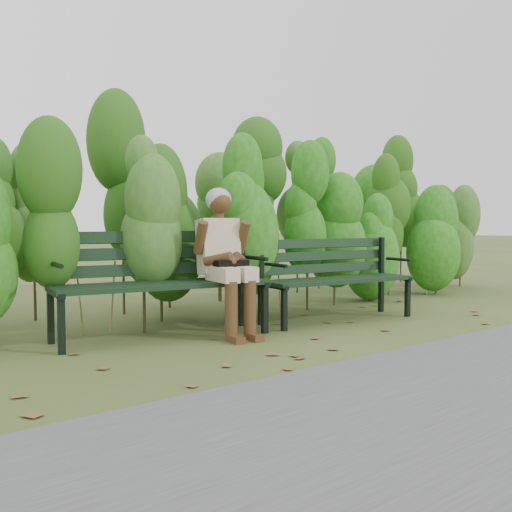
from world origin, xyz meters
TOP-DOWN VIEW (x-y plane):
  - ground at (0.00, 0.00)m, footprint 80.00×80.00m
  - hedge_band at (0.00, 1.86)m, footprint 11.04×1.67m
  - leaf_litter at (-0.06, -0.25)m, footprint 5.75×2.19m
  - bench_left at (-0.75, 0.87)m, footprint 2.07×1.00m
  - bench_right at (1.22, 0.52)m, footprint 1.84×0.80m
  - seated_woman at (-0.21, 0.56)m, footprint 0.57×0.84m

SIDE VIEW (x-z plane):
  - ground at x=0.00m, z-range 0.00..0.00m
  - leaf_litter at x=-0.06m, z-range 0.00..0.01m
  - bench_right at x=1.22m, z-range 0.08..0.97m
  - bench_left at x=-0.75m, z-range 0.09..1.08m
  - seated_woman at x=-0.21m, z-range 0.10..1.49m
  - hedge_band at x=0.00m, z-range 0.05..2.47m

